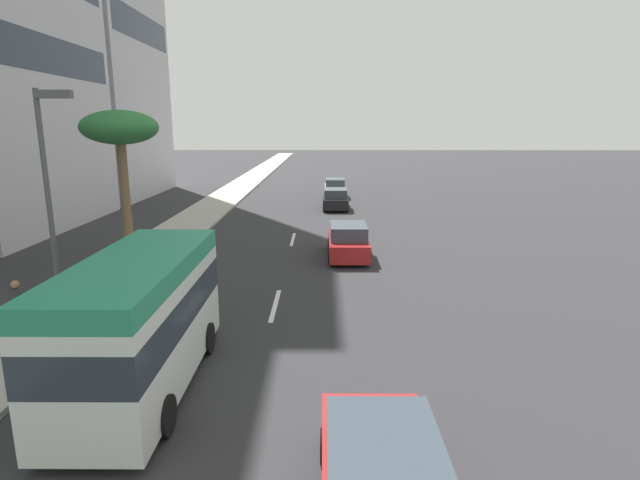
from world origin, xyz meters
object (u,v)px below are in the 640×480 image
car_second (382,477)px  street_lamp (52,192)px  car_fourth (335,199)px  car_third (348,242)px  minibus_fifth (141,318)px  car_lead (335,188)px  pedestrian_near_lamp (18,307)px  palm_tree (120,131)px

car_second → street_lamp: (6.23, 8.03, 3.64)m
car_fourth → street_lamp: 25.73m
car_third → minibus_fifth: minibus_fifth is taller
car_lead → pedestrian_near_lamp: size_ratio=2.60×
car_third → palm_tree: 11.25m
car_third → car_fourth: 14.20m
car_lead → palm_tree: 24.30m
car_second → car_fourth: (30.41, 0.01, -0.00)m
street_lamp → minibus_fifth: bearing=-127.0°
car_lead → minibus_fifth: minibus_fifth is taller
car_second → pedestrian_near_lamp: bearing=55.9°
pedestrian_near_lamp → car_fourth: bearing=-122.1°
pedestrian_near_lamp → palm_tree: 10.17m
car_third → palm_tree: (-0.82, 10.00, 5.09)m
car_third → minibus_fifth: (-12.16, 5.38, 0.97)m
car_lead → car_third: bearing=-179.6°
pedestrian_near_lamp → street_lamp: street_lamp is taller
car_second → pedestrian_near_lamp: (6.39, 9.44, 0.39)m
car_lead → car_fourth: size_ratio=1.12×
car_fourth → minibus_fifth: bearing=169.0°
car_lead → pedestrian_near_lamp: 32.08m
car_third → car_fourth: car_third is taller
car_second → street_lamp: bearing=52.2°
car_second → minibus_fifth: (4.05, 5.13, 1.00)m
car_lead → car_fourth: 6.60m
car_second → street_lamp: size_ratio=0.61×
car_second → minibus_fifth: bearing=51.7°
pedestrian_near_lamp → palm_tree: palm_tree is taller
palm_tree → car_fourth: bearing=-32.9°
car_lead → palm_tree: size_ratio=0.69×
pedestrian_near_lamp → car_third: bearing=-145.3°
car_lead → street_lamp: size_ratio=0.67×
street_lamp → car_second: bearing=-127.8°
car_second → car_fourth: bearing=0.0°
car_fourth → palm_tree: (-15.02, 9.73, 5.12)m
minibus_fifth → pedestrian_near_lamp: (2.34, 4.31, -0.61)m
car_third → car_second: bearing=179.1°
car_lead → palm_tree: bearing=155.5°
car_lead → car_second: bearing=179.8°
car_fourth → street_lamp: street_lamp is taller
car_fourth → car_third: bearing=-178.9°
car_lead → street_lamp: street_lamp is taller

